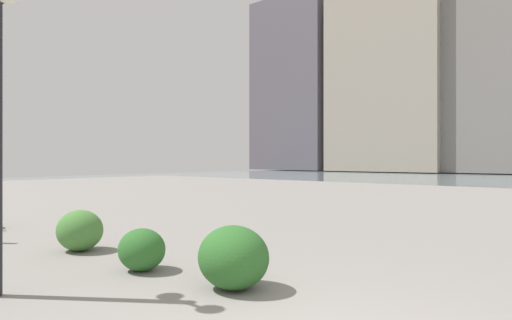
# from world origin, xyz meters

# --- Properties ---
(building_slab) EXTENTS (11.89, 15.14, 25.31)m
(building_slab) POSITION_xyz_m (11.92, -64.08, 11.62)
(building_slab) COLOR gray
(building_slab) RESTS_ON ground
(building_annex) EXTENTS (17.17, 14.03, 32.98)m
(building_annex) POSITION_xyz_m (24.67, -62.19, 16.49)
(building_annex) COLOR #9E9384
(building_annex) RESTS_ON ground
(building_highrise) EXTENTS (14.43, 11.56, 29.92)m
(building_highrise) POSITION_xyz_m (41.79, -61.29, 14.96)
(building_highrise) COLOR #5B5660
(building_highrise) RESTS_ON ground
(shrub_low) EXTENTS (0.96, 0.86, 0.81)m
(shrub_low) POSITION_xyz_m (2.09, -1.26, 0.41)
(shrub_low) COLOR #2D6628
(shrub_low) RESTS_ON ground
(shrub_round) EXTENTS (0.74, 0.67, 0.63)m
(shrub_round) POSITION_xyz_m (3.76, -1.04, 0.32)
(shrub_round) COLOR #2D6628
(shrub_round) RESTS_ON ground
(shrub_tall) EXTENTS (0.88, 0.79, 0.74)m
(shrub_tall) POSITION_xyz_m (5.81, -1.15, 0.37)
(shrub_tall) COLOR #477F38
(shrub_tall) RESTS_ON ground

